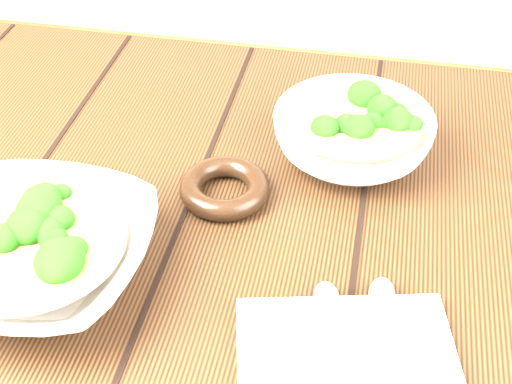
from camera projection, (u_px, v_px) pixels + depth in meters
The scene contains 7 objects.
table at pixel (205, 290), 0.89m from camera, with size 1.20×0.80×0.75m.
soup_bowl_front at pixel (34, 253), 0.72m from camera, with size 0.24×0.24×0.07m.
soup_bowl_back at pixel (352, 135), 0.88m from camera, with size 0.24×0.24×0.07m.
trivet at pixel (225, 188), 0.83m from camera, with size 0.11×0.11×0.03m, color black.
napkin at pixel (348, 369), 0.65m from camera, with size 0.20×0.17×0.01m, color beige.
spoon_left at pixel (329, 326), 0.68m from camera, with size 0.05×0.17×0.01m.
spoon_right at pixel (380, 321), 0.68m from camera, with size 0.03×0.17×0.01m.
Camera 1 is at (0.18, -0.57, 1.30)m, focal length 50.00 mm.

